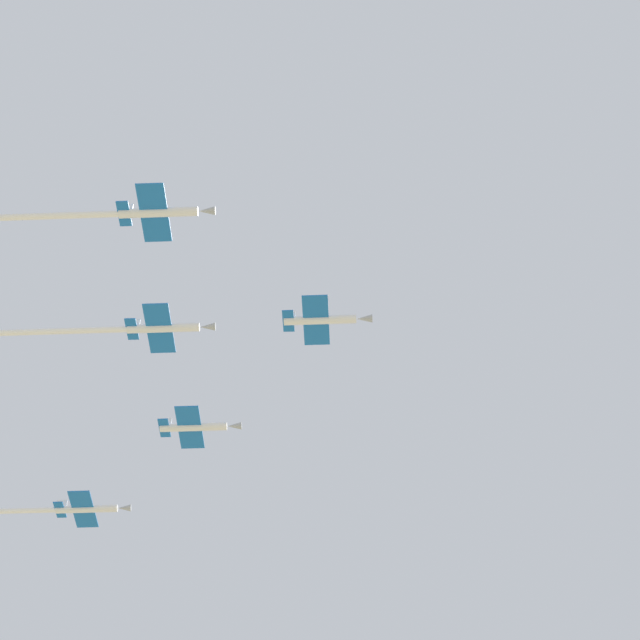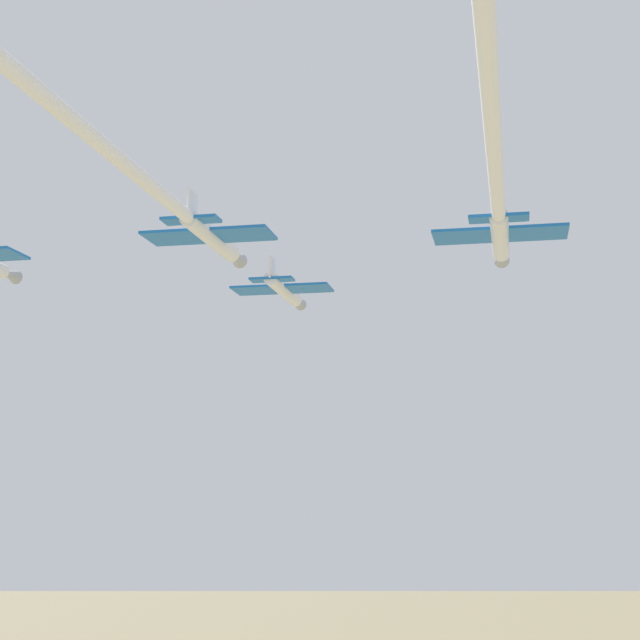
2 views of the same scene
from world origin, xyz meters
The scene contains 3 objects.
jet_lead centered at (11.64, 7.55, 114.10)m, with size 8.98×11.70×2.45m.
jet_starboard_inner centered at (16.17, -33.12, 113.00)m, with size 23.89×58.15×2.45m.
jet_port_outer centered at (-4.04, -34.46, 113.40)m, with size 28.90×71.57×2.45m.
Camera 2 is at (1.58, -73.82, 96.85)m, focal length 54.99 mm.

